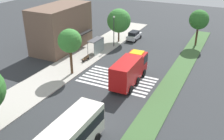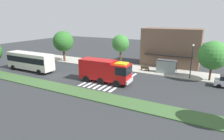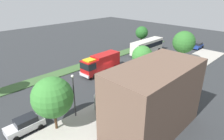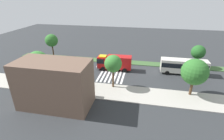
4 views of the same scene
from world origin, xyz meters
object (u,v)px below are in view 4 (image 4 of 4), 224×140
transit_bus (184,66)px  sidewalk_tree_center (38,62)px  street_lamp (52,65)px  median_tree_west (52,41)px  sidewalk_tree_far_west (195,72)px  median_tree_far_west (198,52)px  sidewalk_tree_west (113,64)px  fire_truck (114,62)px  bench_near_shelter (89,84)px  parked_car_mid (35,71)px  bus_stop_shelter (70,77)px

transit_bus → sidewalk_tree_center: size_ratio=1.61×
street_lamp → median_tree_west: median_tree_west is taller
sidewalk_tree_far_west → median_tree_far_west: 14.73m
sidewalk_tree_far_west → sidewalk_tree_west: 14.82m
sidewalk_tree_west → transit_bus: bearing=-147.8°
transit_bus → sidewalk_tree_west: (15.01, 9.44, 3.07)m
fire_truck → sidewalk_tree_west: (-1.56, 8.66, 3.13)m
bench_near_shelter → street_lamp: bearing=-7.4°
transit_bus → street_lamp: bearing=-162.3°
sidewalk_tree_far_west → street_lamp: bearing=-0.8°
parked_car_mid → sidewalk_tree_far_west: (-33.79, 2.20, 3.88)m
fire_truck → parked_car_mid: fire_truck is taller
parked_car_mid → street_lamp: 6.55m
parked_car_mid → sidewalk_tree_center: sidewalk_tree_center is taller
bus_stop_shelter → sidewalk_tree_center: size_ratio=0.54×
sidewalk_tree_center → transit_bus: bearing=-163.2°
parked_car_mid → sidewalk_tree_center: size_ratio=0.66×
sidewalk_tree_center → median_tree_far_west: 37.91m
fire_truck → median_tree_west: 20.32m
bench_near_shelter → median_tree_west: size_ratio=0.24×
street_lamp → parked_car_mid: bearing=-17.5°
fire_truck → median_tree_west: median_tree_west is taller
fire_truck → sidewalk_tree_center: sidewalk_tree_center is taller
street_lamp → median_tree_west: bearing=-61.0°
sidewalk_tree_west → sidewalk_tree_center: sidewalk_tree_west is taller
parked_car_mid → sidewalk_tree_center: (-2.69, 2.20, 3.41)m
street_lamp → sidewalk_tree_center: size_ratio=0.90×
bus_stop_shelter → sidewalk_tree_far_west: size_ratio=0.50×
street_lamp → median_tree_far_west: street_lamp is taller
median_tree_far_west → sidewalk_tree_west: bearing=36.8°
sidewalk_tree_center → median_tree_west: bearing=-72.0°
sidewalk_tree_west → median_tree_west: (20.88, -14.15, -0.11)m
sidewalk_tree_center → median_tree_west: 14.89m
bench_near_shelter → median_tree_far_west: (-23.87, -14.82, 3.58)m
bench_near_shelter → sidewalk_tree_far_west: sidewalk_tree_far_west is taller
fire_truck → sidewalk_tree_far_west: sidewalk_tree_far_west is taller
bus_stop_shelter → parked_car_mid: bearing=-16.2°
sidewalk_tree_far_west → bench_near_shelter: bearing=2.0°
bench_near_shelter → sidewalk_tree_center: sidewalk_tree_center is taller
parked_car_mid → sidewalk_tree_far_west: size_ratio=0.60×
transit_bus → sidewalk_tree_west: size_ratio=1.54×
median_tree_west → transit_bus: bearing=172.5°
street_lamp → fire_truck: bearing=-144.8°
median_tree_far_west → median_tree_west: bearing=-0.0°
median_tree_far_west → transit_bus: bearing=50.5°
transit_bus → bus_stop_shelter: bearing=-157.1°
median_tree_west → median_tree_far_west: bearing=180.0°
fire_truck → parked_car_mid: size_ratio=2.02×
median_tree_far_west → fire_truck: bearing=15.0°
fire_truck → sidewalk_tree_far_west: 18.72m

